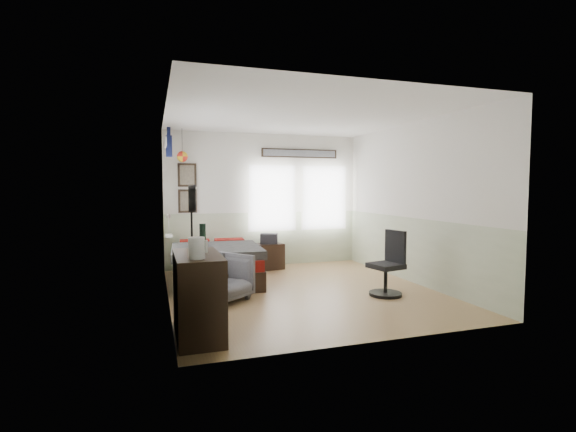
% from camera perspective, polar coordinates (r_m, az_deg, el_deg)
% --- Properties ---
extents(ground_plane, '(4.00, 4.50, 0.01)m').
position_cam_1_polar(ground_plane, '(6.61, 1.93, -10.26)').
color(ground_plane, tan).
extents(room_shell, '(4.02, 4.52, 2.71)m').
position_cam_1_polar(room_shell, '(6.55, 0.76, 3.91)').
color(room_shell, silver).
rests_on(room_shell, ground_plane).
extents(wall_decor, '(3.55, 1.32, 1.44)m').
position_cam_1_polar(wall_decor, '(8.06, -10.34, 7.33)').
color(wall_decor, '#33261A').
rests_on(wall_decor, room_shell).
extents(bed, '(1.52, 2.05, 0.63)m').
position_cam_1_polar(bed, '(7.30, -9.85, -6.44)').
color(bed, black).
rests_on(bed, ground_plane).
extents(dresser, '(0.48, 1.00, 0.90)m').
position_cam_1_polar(dresser, '(4.69, -12.19, -10.56)').
color(dresser, black).
rests_on(dresser, ground_plane).
extents(armchair, '(1.00, 1.01, 0.66)m').
position_cam_1_polar(armchair, '(6.06, -9.18, -8.35)').
color(armchair, slate).
rests_on(armchair, ground_plane).
extents(nightstand, '(0.57, 0.49, 0.51)m').
position_cam_1_polar(nightstand, '(8.29, -2.61, -5.52)').
color(nightstand, black).
rests_on(nightstand, ground_plane).
extents(task_chair, '(0.51, 0.51, 0.97)m').
position_cam_1_polar(task_chair, '(6.46, 13.58, -7.06)').
color(task_chair, black).
rests_on(task_chair, ground_plane).
extents(kettle, '(0.19, 0.16, 0.22)m').
position_cam_1_polar(kettle, '(4.29, -12.38, -4.30)').
color(kettle, silver).
rests_on(kettle, dresser).
extents(bottle, '(0.08, 0.08, 0.30)m').
position_cam_1_polar(bottle, '(4.88, -11.59, -2.79)').
color(bottle, black).
rests_on(bottle, dresser).
extents(stand_fan, '(0.11, 0.31, 0.75)m').
position_cam_1_polar(stand_fan, '(4.60, -12.96, 2.15)').
color(stand_fan, black).
rests_on(stand_fan, dresser).
extents(black_bag, '(0.39, 0.31, 0.20)m').
position_cam_1_polar(black_bag, '(8.24, -2.61, -3.10)').
color(black_bag, black).
rests_on(black_bag, nightstand).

